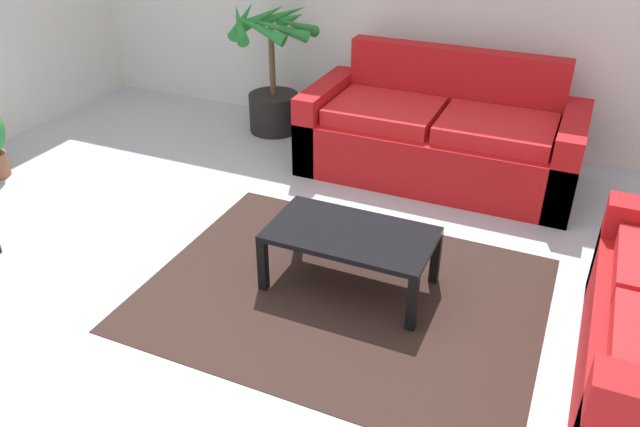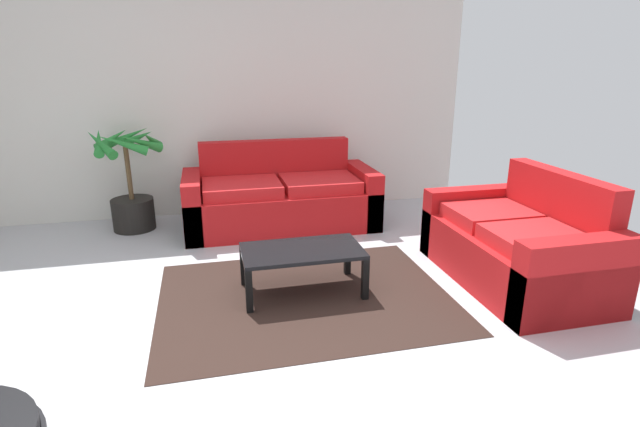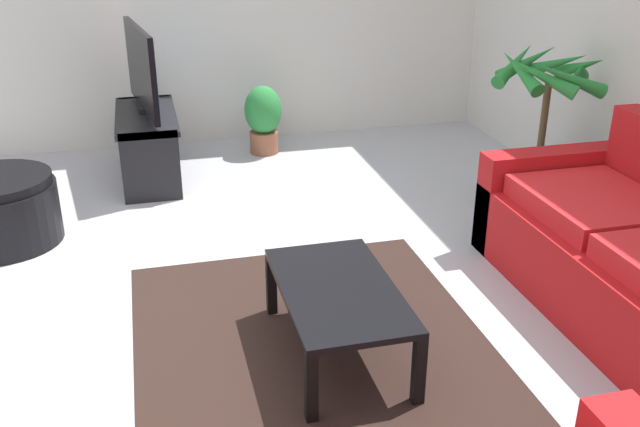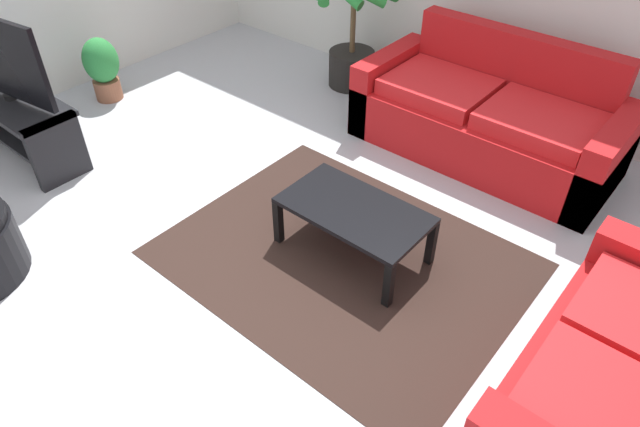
% 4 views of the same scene
% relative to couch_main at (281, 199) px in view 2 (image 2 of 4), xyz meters
% --- Properties ---
extents(ground_plane, '(6.60, 6.60, 0.00)m').
position_rel_couch_main_xyz_m(ground_plane, '(-0.62, -2.28, -0.30)').
color(ground_plane, '#B2B2B7').
extents(wall_back, '(6.00, 0.06, 2.70)m').
position_rel_couch_main_xyz_m(wall_back, '(-0.62, 0.72, 1.05)').
color(wall_back, silver).
rests_on(wall_back, ground).
extents(couch_main, '(2.03, 0.90, 0.90)m').
position_rel_couch_main_xyz_m(couch_main, '(0.00, 0.00, 0.00)').
color(couch_main, red).
rests_on(couch_main, ground).
extents(couch_loveseat, '(0.90, 1.55, 0.90)m').
position_rel_couch_main_xyz_m(couch_loveseat, '(1.66, -1.83, -0.00)').
color(couch_loveseat, red).
rests_on(couch_loveseat, ground).
extents(coffee_table, '(0.93, 0.52, 0.36)m').
position_rel_couch_main_xyz_m(coffee_table, '(-0.09, -1.62, 0.01)').
color(coffee_table, black).
rests_on(coffee_table, ground).
extents(area_rug, '(2.20, 1.70, 0.01)m').
position_rel_couch_main_xyz_m(area_rug, '(-0.09, -1.72, -0.30)').
color(area_rug, black).
rests_on(area_rug, ground).
extents(potted_palm, '(0.79, 0.71, 1.11)m').
position_rel_couch_main_xyz_m(potted_palm, '(-1.56, 0.26, 0.16)').
color(potted_palm, black).
rests_on(potted_palm, ground).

